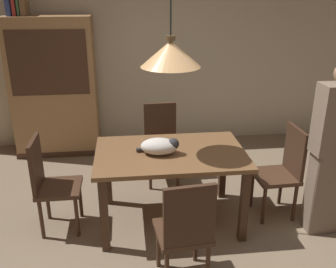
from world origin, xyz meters
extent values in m
plane|color=#847056|center=(0.00, 0.00, 0.00)|extent=(10.00, 10.00, 0.00)
cube|color=beige|center=(0.00, 2.65, 1.45)|extent=(6.40, 0.10, 2.90)
cube|color=brown|center=(0.00, 0.46, 0.73)|extent=(1.40, 0.90, 0.04)
cube|color=#472D1E|center=(-0.62, 0.07, 0.35)|extent=(0.07, 0.07, 0.71)
cube|color=#472D1E|center=(0.62, 0.07, 0.35)|extent=(0.07, 0.07, 0.71)
cube|color=#472D1E|center=(-0.62, 0.85, 0.35)|extent=(0.07, 0.07, 0.71)
cube|color=#472D1E|center=(0.62, 0.85, 0.35)|extent=(0.07, 0.07, 0.71)
cube|color=#472D1E|center=(0.00, 1.26, 0.43)|extent=(0.42, 0.42, 0.04)
cube|color=#40291B|center=(-0.01, 1.44, 0.69)|extent=(0.38, 0.05, 0.48)
cylinder|color=#472D1E|center=(-0.15, 1.10, 0.21)|extent=(0.04, 0.04, 0.41)
cylinder|color=#472D1E|center=(0.17, 1.11, 0.21)|extent=(0.04, 0.04, 0.41)
cylinder|color=#472D1E|center=(-0.17, 1.42, 0.21)|extent=(0.04, 0.04, 0.41)
cylinder|color=#472D1E|center=(0.15, 1.43, 0.21)|extent=(0.04, 0.04, 0.41)
cube|color=#472D1E|center=(-1.05, 0.46, 0.43)|extent=(0.40, 0.40, 0.04)
cube|color=#40291B|center=(-1.23, 0.46, 0.69)|extent=(0.04, 0.38, 0.48)
cylinder|color=#472D1E|center=(-0.89, 0.30, 0.21)|extent=(0.04, 0.04, 0.41)
cylinder|color=#472D1E|center=(-0.89, 0.62, 0.21)|extent=(0.04, 0.04, 0.41)
cylinder|color=#472D1E|center=(-1.21, 0.30, 0.21)|extent=(0.04, 0.04, 0.41)
cylinder|color=#472D1E|center=(-1.21, 0.62, 0.21)|extent=(0.04, 0.04, 0.41)
cube|color=#472D1E|center=(0.00, -0.34, 0.43)|extent=(0.44, 0.44, 0.04)
cube|color=#40291B|center=(0.02, -0.52, 0.69)|extent=(0.38, 0.08, 0.48)
cylinder|color=#472D1E|center=(0.14, -0.16, 0.21)|extent=(0.04, 0.04, 0.41)
cylinder|color=#472D1E|center=(-0.18, -0.20, 0.21)|extent=(0.04, 0.04, 0.41)
cylinder|color=#472D1E|center=(0.18, -0.48, 0.21)|extent=(0.04, 0.04, 0.41)
cube|color=#472D1E|center=(1.05, 0.46, 0.43)|extent=(0.42, 0.42, 0.04)
cube|color=#40291B|center=(1.23, 0.47, 0.69)|extent=(0.05, 0.38, 0.48)
cylinder|color=#472D1E|center=(0.88, 0.61, 0.21)|extent=(0.04, 0.04, 0.41)
cylinder|color=#472D1E|center=(0.90, 0.29, 0.21)|extent=(0.04, 0.04, 0.41)
cylinder|color=#472D1E|center=(1.20, 0.63, 0.21)|extent=(0.04, 0.04, 0.41)
cylinder|color=#472D1E|center=(1.22, 0.31, 0.21)|extent=(0.04, 0.04, 0.41)
ellipsoid|color=silver|center=(-0.11, 0.43, 0.82)|extent=(0.37, 0.27, 0.15)
sphere|color=#333338|center=(0.02, 0.41, 0.85)|extent=(0.11, 0.11, 0.11)
cylinder|color=#333338|center=(-0.23, 0.49, 0.78)|extent=(0.18, 0.04, 0.04)
cone|color=#E0A86B|center=(0.00, 0.46, 1.66)|extent=(0.52, 0.52, 0.22)
cylinder|color=#513D23|center=(0.00, 0.46, 1.79)|extent=(0.08, 0.08, 0.04)
cube|color=#A87A4C|center=(-1.34, 2.32, 0.93)|extent=(1.10, 0.44, 1.85)
cube|color=#472D1E|center=(-1.34, 2.10, 1.29)|extent=(0.97, 0.01, 0.81)
cube|color=#472D1E|center=(-1.34, 2.32, 0.04)|extent=(1.12, 0.45, 0.08)
cube|color=#384C93|center=(-1.77, 2.32, 1.97)|extent=(0.06, 0.24, 0.24)
cube|color=#B73833|center=(-1.70, 2.32, 1.99)|extent=(0.04, 0.22, 0.28)
cube|color=#427A4C|center=(-1.65, 2.32, 1.98)|extent=(0.03, 0.20, 0.26)
cube|color=brown|center=(-1.59, 2.32, 1.96)|extent=(0.06, 0.24, 0.22)
cube|color=#84705B|center=(1.42, 0.16, 0.40)|extent=(0.30, 0.20, 0.80)
camera|label=1|loc=(-0.38, -2.73, 2.20)|focal=40.25mm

